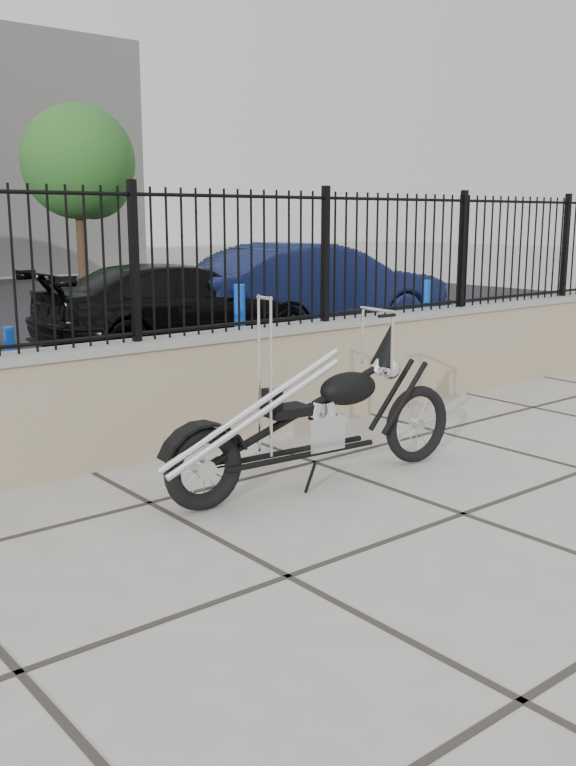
% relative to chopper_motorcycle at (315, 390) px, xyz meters
% --- Properties ---
extents(ground_plane, '(90.00, 90.00, 0.00)m').
position_rel_chopper_motorcycle_xyz_m(ground_plane, '(0.37, -1.07, -0.72)').
color(ground_plane, '#99968E').
rests_on(ground_plane, ground).
extents(retaining_wall, '(14.00, 0.36, 0.96)m').
position_rel_chopper_motorcycle_xyz_m(retaining_wall, '(0.37, 1.43, -0.24)').
color(retaining_wall, gray).
rests_on(retaining_wall, ground_plane).
extents(iron_fence, '(14.00, 0.08, 1.20)m').
position_rel_chopper_motorcycle_xyz_m(iron_fence, '(0.37, 1.43, 0.84)').
color(iron_fence, black).
rests_on(iron_fence, retaining_wall).
extents(chopper_motorcycle, '(2.42, 0.64, 1.43)m').
position_rel_chopper_motorcycle_xyz_m(chopper_motorcycle, '(0.00, 0.00, 0.00)').
color(chopper_motorcycle, black).
rests_on(chopper_motorcycle, ground_plane).
extents(car_black, '(4.47, 2.01, 1.27)m').
position_rel_chopper_motorcycle_xyz_m(car_black, '(2.60, 5.93, -0.08)').
color(car_black, black).
rests_on(car_black, parking_lot).
extents(car_blue, '(4.77, 2.12, 1.52)m').
position_rel_chopper_motorcycle_xyz_m(car_blue, '(5.00, 5.73, 0.04)').
color(car_blue, '#0F1639').
rests_on(car_blue, parking_lot).
extents(bollard_a, '(0.11, 0.11, 0.86)m').
position_rel_chopper_motorcycle_xyz_m(bollard_a, '(-0.83, 3.67, -0.29)').
color(bollard_a, blue).
rests_on(bollard_a, ground_plane).
extents(bollard_b, '(0.17, 0.17, 1.14)m').
position_rel_chopper_motorcycle_xyz_m(bollard_b, '(1.95, 3.60, -0.15)').
color(bollard_b, '#0D2BC4').
rests_on(bollard_b, ground_plane).
extents(bollard_c, '(0.15, 0.15, 0.99)m').
position_rel_chopper_motorcycle_xyz_m(bollard_c, '(5.75, 3.97, -0.22)').
color(bollard_c, blue).
rests_on(bollard_c, ground_plane).
extents(tree_right, '(2.93, 2.93, 4.94)m').
position_rel_chopper_motorcycle_xyz_m(tree_right, '(5.76, 15.88, 2.74)').
color(tree_right, '#382619').
rests_on(tree_right, ground_plane).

